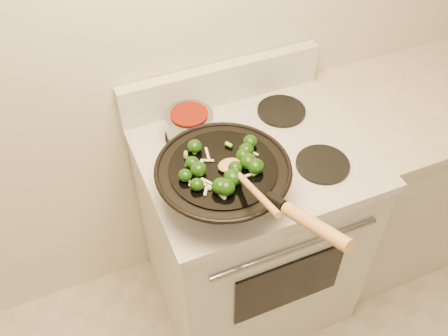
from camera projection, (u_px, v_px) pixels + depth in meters
name	position (u px, v px, depth m)	size (l,w,h in m)	color
stove	(249.00, 229.00, 2.04)	(0.78, 0.67, 1.08)	silver
counter_unit	(400.00, 174.00, 2.28)	(0.79, 0.62, 0.91)	silver
wok	(224.00, 181.00, 1.51)	(0.41, 0.67, 0.27)	black
stirfry	(226.00, 168.00, 1.45)	(0.27, 0.24, 0.05)	black
wooden_spoon	(242.00, 178.00, 1.39)	(0.07, 0.33, 0.13)	#B28046
saucepan	(190.00, 125.00, 1.72)	(0.17, 0.27, 0.10)	gray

